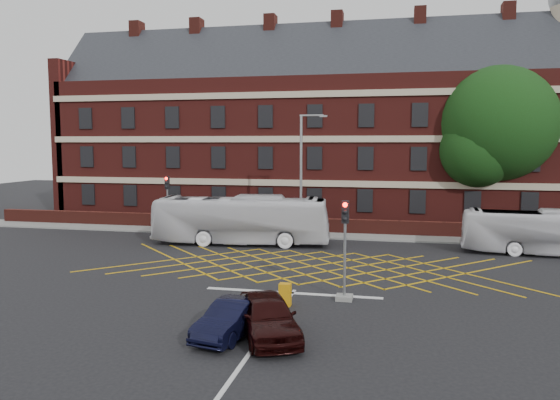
% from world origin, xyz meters
% --- Properties ---
extents(ground, '(120.00, 120.00, 0.00)m').
position_xyz_m(ground, '(0.00, 0.00, 0.00)').
color(ground, black).
rests_on(ground, ground).
extents(victorian_building, '(51.00, 12.17, 20.40)m').
position_xyz_m(victorian_building, '(0.25, 22.00, 7.84)').
color(victorian_building, '#561916').
rests_on(victorian_building, ground).
extents(boundary_wall, '(56.00, 0.50, 1.10)m').
position_xyz_m(boundary_wall, '(0.00, 13.00, 0.55)').
color(boundary_wall, '#4F1B15').
rests_on(boundary_wall, ground).
extents(far_pavement, '(60.00, 3.00, 0.12)m').
position_xyz_m(far_pavement, '(0.00, 12.00, 0.06)').
color(far_pavement, slate).
rests_on(far_pavement, ground).
extents(box_junction_hatching, '(8.22, 8.22, 0.02)m').
position_xyz_m(box_junction_hatching, '(0.00, 2.00, 0.01)').
color(box_junction_hatching, '#CC990C').
rests_on(box_junction_hatching, ground).
extents(stop_line, '(8.00, 0.30, 0.02)m').
position_xyz_m(stop_line, '(0.00, -3.50, 0.01)').
color(stop_line, silver).
rests_on(stop_line, ground).
extents(centre_line, '(0.15, 14.00, 0.02)m').
position_xyz_m(centre_line, '(0.00, -10.00, 0.01)').
color(centre_line, silver).
rests_on(centre_line, ground).
extents(bus_left, '(11.85, 3.80, 3.24)m').
position_xyz_m(bus_left, '(-5.61, 7.51, 1.62)').
color(bus_left, silver).
rests_on(bus_left, ground).
extents(bus_right, '(9.90, 2.87, 2.72)m').
position_xyz_m(bus_right, '(13.29, 8.00, 1.36)').
color(bus_right, white).
rests_on(bus_right, ground).
extents(car_navy, '(2.01, 3.94, 1.24)m').
position_xyz_m(car_navy, '(-1.04, -9.26, 0.62)').
color(car_navy, black).
rests_on(car_navy, ground).
extents(car_maroon, '(3.47, 4.76, 1.51)m').
position_xyz_m(car_maroon, '(0.21, -9.11, 0.75)').
color(car_maroon, black).
rests_on(car_maroon, ground).
extents(deciduous_tree, '(8.67, 8.67, 12.46)m').
position_xyz_m(deciduous_tree, '(11.71, 16.92, 7.52)').
color(deciduous_tree, black).
rests_on(deciduous_tree, ground).
extents(traffic_light_near, '(0.70, 0.70, 4.27)m').
position_xyz_m(traffic_light_near, '(2.37, -4.05, 1.76)').
color(traffic_light_near, slate).
rests_on(traffic_light_near, ground).
extents(traffic_light_far, '(0.70, 0.70, 4.27)m').
position_xyz_m(traffic_light_far, '(-11.98, 10.10, 1.76)').
color(traffic_light_far, slate).
rests_on(traffic_light_far, ground).
extents(street_lamp, '(2.25, 1.00, 8.58)m').
position_xyz_m(street_lamp, '(-1.87, 9.42, 2.92)').
color(street_lamp, slate).
rests_on(street_lamp, ground).
extents(direction_signs, '(1.10, 0.16, 2.20)m').
position_xyz_m(direction_signs, '(-13.07, 11.69, 1.38)').
color(direction_signs, gray).
rests_on(direction_signs, ground).
extents(utility_cabinet, '(0.48, 0.37, 0.94)m').
position_xyz_m(utility_cabinet, '(0.06, -5.41, 0.47)').
color(utility_cabinet, orange).
rests_on(utility_cabinet, ground).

